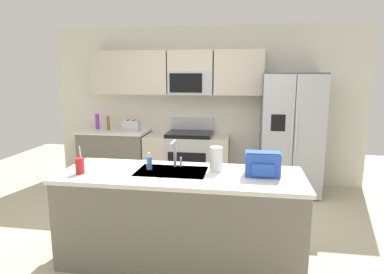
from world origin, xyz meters
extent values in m
plane|color=beige|center=(0.00, 0.00, 0.00)|extent=(9.00, 9.00, 0.00)
cube|color=silver|center=(0.00, 2.15, 1.30)|extent=(5.20, 0.10, 2.60)
cube|color=beige|center=(-1.50, 1.94, 1.85)|extent=(0.70, 0.32, 0.70)
cube|color=beige|center=(-0.87, 1.94, 1.85)|extent=(0.57, 0.32, 0.70)
cube|color=beige|center=(0.56, 1.94, 1.85)|extent=(0.77, 0.32, 0.70)
cube|color=#B7BABF|center=(-0.20, 1.94, 1.69)|extent=(0.72, 0.32, 0.38)
cube|color=black|center=(-0.26, 1.78, 1.69)|extent=(0.52, 0.01, 0.30)
cube|color=beige|center=(-0.20, 1.94, 2.04)|extent=(0.72, 0.32, 0.32)
cube|color=slate|center=(-1.50, 1.80, 0.43)|extent=(1.11, 0.60, 0.86)
cube|color=silver|center=(-1.50, 1.80, 0.88)|extent=(1.14, 0.63, 0.04)
cube|color=#B7BABF|center=(-0.20, 1.80, 0.42)|extent=(0.72, 0.60, 0.84)
cube|color=black|center=(-0.20, 1.50, 0.45)|extent=(0.60, 0.01, 0.36)
cube|color=black|center=(-0.20, 1.80, 0.87)|extent=(0.72, 0.60, 0.06)
cube|color=#B7BABF|center=(-0.20, 2.07, 1.00)|extent=(0.72, 0.06, 0.20)
cube|color=beige|center=(-0.74, 1.80, 0.42)|extent=(0.36, 0.60, 0.84)
cube|color=beige|center=(0.30, 1.80, 0.42)|extent=(0.28, 0.60, 0.84)
cube|color=#4C4F54|center=(1.37, 1.75, 0.93)|extent=(0.90, 0.70, 1.85)
cube|color=#B7BABF|center=(1.15, 1.38, 0.93)|extent=(0.44, 0.04, 1.81)
cube|color=#B7BABF|center=(1.60, 1.38, 0.93)|extent=(0.44, 0.04, 1.81)
cylinder|color=silver|center=(1.34, 1.35, 1.02)|extent=(0.02, 0.02, 0.60)
cylinder|color=silver|center=(1.40, 1.35, 1.02)|extent=(0.02, 0.02, 0.60)
cube|color=black|center=(1.15, 1.36, 1.15)|extent=(0.20, 0.00, 0.24)
cube|color=slate|center=(0.09, -0.47, 0.43)|extent=(2.29, 0.80, 0.86)
cube|color=silver|center=(0.09, -0.47, 0.88)|extent=(2.33, 0.84, 0.04)
cube|color=#B7BABF|center=(-0.01, -0.42, 0.89)|extent=(0.68, 0.44, 0.03)
cube|color=#B7BABF|center=(-1.17, 1.75, 0.99)|extent=(0.28, 0.16, 0.18)
cube|color=black|center=(-1.22, 1.75, 1.08)|extent=(0.03, 0.11, 0.01)
cube|color=black|center=(-1.12, 1.75, 1.08)|extent=(0.03, 0.11, 0.01)
cylinder|color=brown|center=(-1.59, 1.80, 1.02)|extent=(0.05, 0.05, 0.23)
cylinder|color=purple|center=(-1.81, 1.86, 1.03)|extent=(0.07, 0.07, 0.26)
cylinder|color=#B7BABF|center=(-0.01, -0.25, 1.04)|extent=(0.03, 0.03, 0.28)
cylinder|color=#B7BABF|center=(-0.01, -0.35, 1.17)|extent=(0.02, 0.20, 0.02)
cylinder|color=#B7BABF|center=(0.05, -0.25, 0.95)|extent=(0.02, 0.02, 0.10)
cylinder|color=red|center=(-0.86, -0.64, 0.97)|extent=(0.08, 0.08, 0.15)
cylinder|color=white|center=(-0.84, -0.64, 1.10)|extent=(0.01, 0.03, 0.14)
cylinder|color=#4C8CD8|center=(-0.25, -0.39, 0.97)|extent=(0.06, 0.06, 0.13)
cylinder|color=white|center=(-0.25, -0.39, 1.05)|extent=(0.02, 0.02, 0.04)
cylinder|color=white|center=(0.41, -0.35, 1.02)|extent=(0.12, 0.12, 0.24)
cube|color=blue|center=(0.85, -0.42, 1.01)|extent=(0.32, 0.20, 0.22)
cube|color=#2749A9|center=(0.85, -0.44, 1.11)|extent=(0.30, 0.14, 0.03)
cube|color=blue|center=(0.85, -0.53, 0.98)|extent=(0.20, 0.03, 0.11)
camera|label=1|loc=(0.68, -3.53, 1.84)|focal=31.60mm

